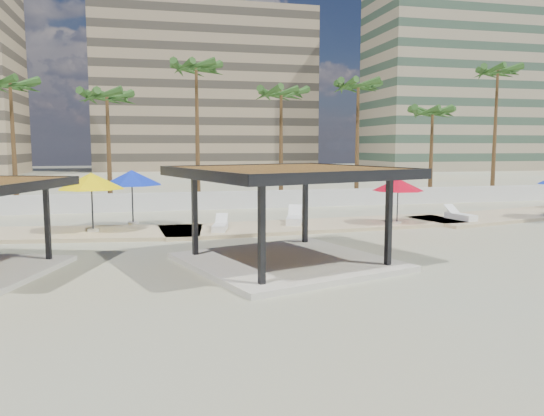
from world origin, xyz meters
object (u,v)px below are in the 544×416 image
Objects in this scene: umbrella_c at (398,185)px; lounger_a at (220,226)px; pavilion_central at (287,207)px; lounger_b at (294,219)px; lounger_c at (460,216)px.

lounger_a is at bearing 179.77° from umbrella_c.
lounger_b is (2.72, 8.65, -1.69)m from pavilion_central.
pavilion_central is at bearing -137.42° from umbrella_c.
pavilion_central is at bearing -154.95° from lounger_a.
umbrella_c reaches higher than lounger_b.
lounger_b is 1.15× the size of lounger_c.
lounger_a is at bearing 82.25° from lounger_c.
pavilion_central is 14.51m from lounger_c.
lounger_b is at bearing 165.41° from umbrella_c.
lounger_c is (12.05, 7.90, -1.72)m from pavilion_central.
lounger_c is at bearing 8.36° from umbrella_c.
pavilion_central reaches higher than lounger_b.
pavilion_central is 4.12× the size of lounger_c.
lounger_c is (13.45, 0.57, 0.01)m from lounger_a.
umbrella_c is at bearing 88.20° from lounger_c.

